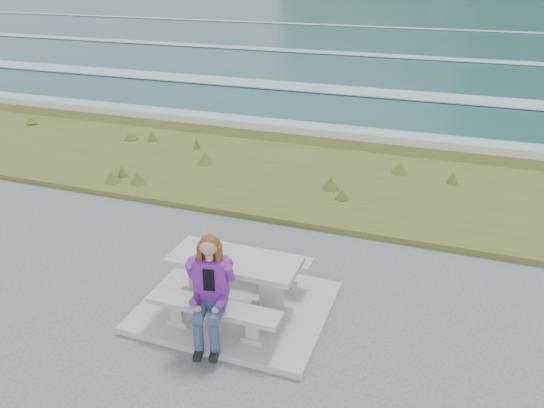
# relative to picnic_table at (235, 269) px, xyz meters

# --- Properties ---
(concrete_slab) EXTENTS (2.60, 2.10, 0.10)m
(concrete_slab) POSITION_rel_picnic_table_xyz_m (-0.00, 0.00, -0.63)
(concrete_slab) COLOR #979893
(concrete_slab) RESTS_ON ground
(picnic_table) EXTENTS (1.80, 0.75, 0.75)m
(picnic_table) POSITION_rel_picnic_table_xyz_m (0.00, 0.00, 0.00)
(picnic_table) COLOR #979893
(picnic_table) RESTS_ON concrete_slab
(bench_landward) EXTENTS (1.80, 0.35, 0.45)m
(bench_landward) POSITION_rel_picnic_table_xyz_m (0.00, -0.70, -0.23)
(bench_landward) COLOR #979893
(bench_landward) RESTS_ON concrete_slab
(bench_seaward) EXTENTS (1.80, 0.35, 0.45)m
(bench_seaward) POSITION_rel_picnic_table_xyz_m (0.00, 0.70, -0.23)
(bench_seaward) COLOR #979893
(bench_seaward) RESTS_ON concrete_slab
(grass_verge) EXTENTS (160.00, 4.50, 0.22)m
(grass_verge) POSITION_rel_picnic_table_xyz_m (-0.00, 5.00, -0.68)
(grass_verge) COLOR #455A21
(grass_verge) RESTS_ON ground
(shore_drop) EXTENTS (160.00, 0.80, 2.20)m
(shore_drop) POSITION_rel_picnic_table_xyz_m (-0.00, 7.90, -0.68)
(shore_drop) COLOR #6A634F
(shore_drop) RESTS_ON ground
(ocean) EXTENTS (1600.00, 1600.00, 0.09)m
(ocean) POSITION_rel_picnic_table_xyz_m (-0.00, 25.09, -2.42)
(ocean) COLOR #1D4D53
(ocean) RESTS_ON ground
(seated_woman) EXTENTS (0.56, 0.79, 1.44)m
(seated_woman) POSITION_rel_picnic_table_xyz_m (0.02, -0.83, -0.05)
(seated_woman) COLOR navy
(seated_woman) RESTS_ON concrete_slab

